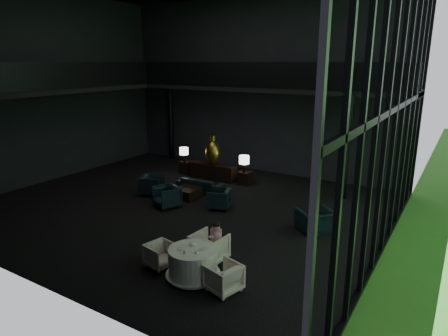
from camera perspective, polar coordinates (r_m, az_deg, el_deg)
The scene contains 34 objects.
floor at distance 14.73m, azimuth -6.19°, elevation -5.46°, with size 14.00×12.00×0.02m, color black.
wall_back at distance 18.92m, azimuth 4.84°, elevation 11.54°, with size 14.00×0.04×8.00m, color black.
wall_front at distance 9.88m, azimuth -28.77°, elevation 6.61°, with size 14.00×0.04×8.00m, color black.
wall_left at distance 18.99m, azimuth -23.82°, elevation 10.35°, with size 0.04×12.00×8.00m, color black.
curtain_wall at distance 11.03m, azimuth 23.40°, elevation 7.91°, with size 0.20×12.00×8.00m, color black, non-canonical shape.
mezzanine_left at distance 18.18m, azimuth -21.97°, elevation 10.38°, with size 2.00×12.00×0.25m, color black.
mezzanine_back at distance 17.59m, azimuth 6.30°, elevation 11.24°, with size 12.00×2.00×0.25m, color black.
railing_left at distance 17.36m, azimuth -20.14°, elevation 12.37°, with size 0.06×12.00×1.00m, color black.
railing_back at distance 16.66m, azimuth 4.84°, elevation 13.14°, with size 12.00×0.06×1.00m, color black.
column_nw at distance 21.61m, azimuth -7.63°, elevation 6.55°, with size 0.24×0.24×4.00m, color black.
column_ne at distance 15.63m, azimuth 17.15°, elevation 2.79°, with size 0.24×0.24×4.00m, color black.
console at distance 17.85m, azimuth -1.61°, elevation -0.52°, with size 2.21×0.50×0.70m, color black.
bronze_urn at distance 17.65m, azimuth -1.60°, elevation 2.30°, with size 0.69×0.69×1.28m.
side_table_left at distance 18.92m, azimuth -5.34°, elevation 0.13°, with size 0.53×0.53×0.58m, color black.
table_lamp_left at distance 18.58m, azimuth -5.75°, elevation 2.33°, with size 0.41×0.41×0.68m.
side_table_right at distance 17.15m, azimuth 3.03°, elevation -1.43°, with size 0.51×0.51×0.56m, color black.
table_lamp_right at distance 16.86m, azimuth 2.90°, elevation 1.08°, with size 0.43×0.43×0.72m.
sofa at distance 16.20m, azimuth -3.36°, elevation -2.16°, with size 1.82×0.53×0.71m, color black.
lounge_armchair_west at distance 16.04m, azimuth -10.26°, elevation -2.08°, with size 0.94×0.88×0.97m, color #142A31.
lounge_armchair_east at distance 14.33m, azimuth -0.75°, elevation -4.27°, with size 0.78×0.73×0.80m, color #172A30.
lounge_armchair_south at distance 14.59m, azimuth -8.18°, elevation -3.77°, with size 0.91×0.86×0.94m, color black.
window_armchair at distance 12.77m, azimuth 13.00°, elevation -6.91°, with size 1.03×0.67×0.90m, color #1E3338.
coffee_table at distance 15.53m, azimuth -5.29°, elevation -3.57°, with size 0.90×0.90×0.40m, color black.
dining_table at distance 10.04m, azimuth -4.45°, elevation -13.61°, with size 1.36×1.36×0.75m.
dining_chair_north at distance 10.68m, azimuth -2.12°, elevation -10.90°, with size 0.90×0.85×0.93m, color beige.
dining_chair_east at distance 9.48m, azimuth -0.11°, elevation -15.29°, with size 0.68×0.64×0.70m, color beige.
dining_chair_west at distance 10.63m, azimuth -9.06°, elevation -12.21°, with size 0.59×0.55×0.61m, color beige.
child at distance 10.57m, azimuth -1.15°, elevation -9.35°, with size 0.30×0.30×0.65m.
plate_a at distance 9.88m, azimuth -5.96°, elevation -11.33°, with size 0.25×0.25×0.02m, color white.
plate_b at distance 9.82m, azimuth -2.81°, elevation -11.45°, with size 0.22×0.22×0.02m, color white.
saucer at distance 9.70m, azimuth -3.90°, elevation -11.85°, with size 0.16×0.16×0.01m, color white.
coffee_cup at distance 9.61m, azimuth -3.97°, elevation -11.89°, with size 0.07×0.07×0.05m, color white.
cereal_bowl at distance 10.01m, azimuth -4.54°, elevation -10.77°, with size 0.14×0.14×0.07m, color white.
cream_pot at distance 9.63m, azimuth -5.67°, elevation -11.91°, with size 0.05×0.05×0.06m, color #99999E.
Camera 1 is at (8.54, -10.85, 5.13)m, focal length 32.00 mm.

